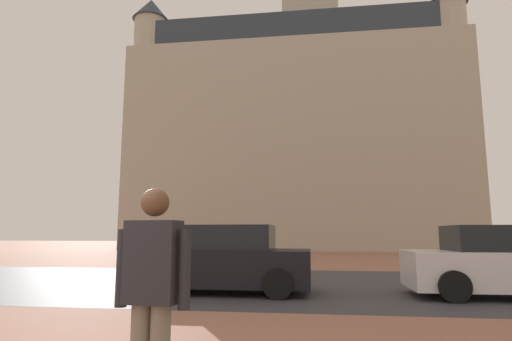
# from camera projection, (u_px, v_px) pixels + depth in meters

# --- Properties ---
(ground_plane) EXTENTS (120.00, 120.00, 0.00)m
(ground_plane) POSITION_uv_depth(u_px,v_px,m) (233.00, 281.00, 12.38)
(ground_plane) COLOR #93604C
(street_asphalt_strip) EXTENTS (120.00, 8.67, 0.00)m
(street_asphalt_strip) POSITION_uv_depth(u_px,v_px,m) (229.00, 283.00, 11.84)
(street_asphalt_strip) COLOR #38383D
(street_asphalt_strip) RESTS_ON ground_plane
(landmark_building) EXTENTS (28.70, 10.82, 36.67)m
(landmark_building) POSITION_uv_depth(u_px,v_px,m) (297.00, 129.00, 38.57)
(landmark_building) COLOR #B2A893
(landmark_building) RESTS_ON ground_plane
(person_skater) EXTENTS (0.61, 0.33, 1.73)m
(person_skater) POSITION_uv_depth(u_px,v_px,m) (153.00, 289.00, 3.19)
(person_skater) COLOR #706656
(person_skater) RESTS_ON ground_plane
(car_black) EXTENTS (4.02, 2.05, 1.57)m
(car_black) POSITION_uv_depth(u_px,v_px,m) (226.00, 260.00, 10.04)
(car_black) COLOR black
(car_black) RESTS_ON ground_plane
(car_white) EXTENTS (4.22, 1.94, 1.55)m
(car_white) POSITION_uv_depth(u_px,v_px,m) (507.00, 263.00, 9.20)
(car_white) COLOR silver
(car_white) RESTS_ON ground_plane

